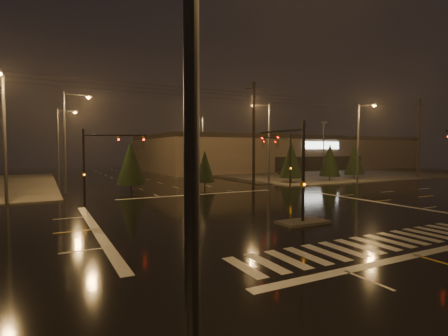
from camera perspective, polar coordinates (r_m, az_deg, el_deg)
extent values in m
plane|color=black|center=(24.39, 6.59, -7.22)|extent=(140.00, 140.00, 0.00)
cube|color=#44413D|center=(66.29, 13.53, -0.77)|extent=(36.00, 36.00, 0.12)
cube|color=#44413D|center=(21.24, 12.72, -8.60)|extent=(3.00, 1.60, 0.15)
cube|color=beige|center=(17.84, 23.36, -11.25)|extent=(15.00, 2.60, 0.01)
cube|color=beige|center=(16.70, 28.81, -12.35)|extent=(16.00, 0.50, 0.01)
cube|color=beige|center=(33.95, -3.91, -4.31)|extent=(16.00, 0.50, 0.01)
cube|color=black|center=(68.26, 17.80, -0.74)|extent=(50.00, 24.00, 0.08)
cube|color=brown|center=(81.78, 8.83, 2.39)|extent=(60.00, 28.00, 7.00)
cube|color=black|center=(81.82, 8.85, 4.70)|extent=(60.20, 28.20, 0.80)
cube|color=white|center=(70.93, 15.62, 3.60)|extent=(9.00, 0.20, 1.40)
cube|color=black|center=(71.01, 15.55, 0.69)|extent=(22.00, 0.15, 2.80)
cylinder|color=black|center=(20.86, 12.82, -0.71)|extent=(0.18, 0.18, 6.00)
cylinder|color=black|center=(22.61, 9.18, 5.95)|extent=(0.12, 4.50, 0.12)
imported|color=#594707|center=(24.26, 6.30, 5.65)|extent=(0.16, 0.20, 1.00)
cube|color=#594707|center=(20.91, 12.80, -2.62)|extent=(0.25, 0.18, 0.35)
cylinder|color=black|center=(38.71, 10.77, 0.99)|extent=(0.18, 0.18, 6.00)
cylinder|color=black|center=(36.60, 8.74, 4.81)|extent=(4.74, 1.82, 0.12)
imported|color=#594707|center=(34.75, 6.68, 4.84)|extent=(0.24, 0.22, 1.00)
cube|color=#594707|center=(38.74, 10.76, -0.04)|extent=(0.25, 0.18, 0.35)
cylinder|color=black|center=(30.53, -21.90, 0.30)|extent=(0.18, 0.18, 6.00)
cylinder|color=black|center=(30.00, -17.35, 5.12)|extent=(4.74, 1.82, 0.12)
imported|color=#594707|center=(29.70, -13.05, 5.10)|extent=(0.24, 0.22, 1.00)
cube|color=#594707|center=(30.57, -21.87, -1.01)|extent=(0.25, 0.18, 0.35)
cylinder|color=#38383A|center=(5.29, -5.34, 10.36)|extent=(0.24, 0.24, 10.00)
cylinder|color=#38383A|center=(37.91, -24.59, 3.76)|extent=(0.24, 0.24, 10.00)
cylinder|color=#38383A|center=(38.38, -22.92, 10.97)|extent=(2.40, 0.14, 0.14)
cube|color=#38383A|center=(38.48, -21.26, 10.91)|extent=(0.70, 0.30, 0.18)
sphere|color=orange|center=(38.46, -21.26, 10.72)|extent=(0.32, 0.32, 0.32)
cylinder|color=#38383A|center=(53.90, -25.47, 3.43)|extent=(0.24, 0.24, 10.00)
cylinder|color=#38383A|center=(54.23, -24.31, 8.53)|extent=(2.40, 0.14, 0.14)
cube|color=#38383A|center=(54.30, -23.14, 8.50)|extent=(0.70, 0.30, 0.18)
sphere|color=orange|center=(54.29, -23.13, 8.36)|extent=(0.32, 0.32, 0.32)
cylinder|color=#38383A|center=(43.71, 7.35, 3.87)|extent=(0.24, 0.24, 10.00)
cylinder|color=#38383A|center=(43.38, 6.07, 10.24)|extent=(2.40, 0.14, 0.14)
cube|color=#38383A|center=(42.78, 4.82, 10.28)|extent=(0.70, 0.30, 0.18)
sphere|color=orange|center=(42.76, 4.82, 10.11)|extent=(0.32, 0.32, 0.32)
cylinder|color=#38383A|center=(61.19, -3.44, 3.63)|extent=(0.24, 0.24, 10.00)
cylinder|color=#38383A|center=(60.96, -4.50, 8.15)|extent=(2.40, 0.14, 0.14)
cube|color=#38383A|center=(60.53, -5.47, 8.13)|extent=(0.70, 0.30, 0.18)
sphere|color=orange|center=(60.52, -5.47, 8.01)|extent=(0.32, 0.32, 0.32)
cylinder|color=#38383A|center=(31.46, -32.19, 3.78)|extent=(0.24, 0.24, 10.00)
cylinder|color=#38383A|center=(30.75, -32.63, 12.79)|extent=(0.14, 2.40, 0.14)
cylinder|color=#38383A|center=(47.36, 21.04, 3.62)|extent=(0.24, 0.24, 10.00)
cylinder|color=#38383A|center=(46.89, 22.26, 9.49)|extent=(0.14, 2.40, 0.14)
cube|color=#38383A|center=(46.18, 23.32, 9.51)|extent=(0.30, 0.70, 0.18)
sphere|color=orange|center=(46.17, 23.32, 9.35)|extent=(0.32, 0.32, 0.32)
cylinder|color=black|center=(40.13, 4.88, 5.39)|extent=(0.32, 0.32, 12.00)
cube|color=black|center=(40.68, 4.91, 12.72)|extent=(2.20, 0.12, 0.12)
cylinder|color=black|center=(61.64, 29.21, 4.18)|extent=(0.32, 0.32, 12.00)
cube|color=black|center=(62.00, 29.33, 8.99)|extent=(2.20, 0.12, 0.12)
cylinder|color=black|center=(46.28, 10.86, -1.98)|extent=(0.18, 0.18, 0.70)
cone|color=black|center=(46.13, 10.90, 1.38)|extent=(3.02, 3.02, 4.72)
cylinder|color=black|center=(50.22, 16.85, -1.66)|extent=(0.18, 0.18, 0.70)
cone|color=black|center=(50.08, 16.89, 1.26)|extent=(2.84, 2.84, 4.43)
cylinder|color=black|center=(54.84, 20.46, -1.34)|extent=(0.18, 0.18, 0.70)
cone|color=black|center=(54.71, 20.51, 1.34)|extent=(2.84, 2.84, 4.44)
cylinder|color=black|center=(37.80, -14.91, -3.13)|extent=(0.18, 0.18, 0.70)
cone|color=black|center=(37.62, -14.97, 0.88)|extent=(2.94, 2.94, 4.59)
cylinder|color=black|center=(39.17, -3.14, -2.82)|extent=(0.18, 0.18, 0.70)
cone|color=black|center=(39.01, -3.14, 0.26)|extent=(2.25, 2.25, 3.52)
imported|color=black|center=(59.28, 10.81, -0.56)|extent=(3.82, 4.20, 1.39)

